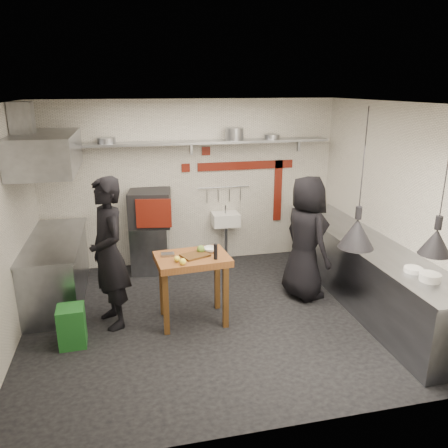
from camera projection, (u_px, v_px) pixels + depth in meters
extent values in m
plane|color=black|center=(218.00, 317.00, 5.92)|extent=(5.00, 5.00, 0.00)
plane|color=beige|center=(216.00, 103.00, 5.07)|extent=(5.00, 5.00, 0.00)
cube|color=silver|center=(192.00, 184.00, 7.45)|extent=(5.00, 0.04, 2.80)
cube|color=silver|center=(270.00, 291.00, 3.54)|extent=(5.00, 0.04, 2.80)
cube|color=silver|center=(3.00, 232.00, 4.97)|extent=(0.04, 4.20, 2.80)
cube|color=silver|center=(394.00, 207.00, 6.02)|extent=(0.04, 4.20, 2.80)
cube|color=maroon|center=(246.00, 165.00, 7.54)|extent=(1.70, 0.02, 0.14)
cube|color=maroon|center=(278.00, 191.00, 7.82)|extent=(0.14, 0.02, 1.10)
cube|color=maroon|center=(206.00, 151.00, 7.32)|extent=(0.14, 0.02, 0.14)
cube|color=maroon|center=(186.00, 168.00, 7.32)|extent=(0.14, 0.02, 0.14)
cube|color=gray|center=(192.00, 142.00, 7.06)|extent=(4.60, 0.34, 0.04)
cube|color=gray|center=(71.00, 151.00, 6.83)|extent=(0.04, 0.06, 0.24)
cube|color=gray|center=(191.00, 147.00, 7.23)|extent=(0.04, 0.06, 0.24)
cube|color=gray|center=(299.00, 144.00, 7.63)|extent=(0.04, 0.06, 0.24)
cylinder|color=gray|center=(106.00, 141.00, 6.76)|extent=(0.30, 0.30, 0.09)
cylinder|color=gray|center=(107.00, 141.00, 6.76)|extent=(0.34, 0.34, 0.07)
cylinder|color=gray|center=(234.00, 134.00, 7.17)|extent=(0.32, 0.32, 0.20)
cylinder|color=gray|center=(272.00, 137.00, 7.33)|extent=(0.32, 0.32, 0.08)
cube|color=gray|center=(150.00, 248.00, 7.29)|extent=(0.67, 0.63, 0.80)
cube|color=black|center=(150.00, 208.00, 7.12)|extent=(0.74, 0.71, 0.58)
cube|color=maroon|center=(154.00, 213.00, 6.82)|extent=(0.55, 0.11, 0.46)
cube|color=black|center=(154.00, 214.00, 6.81)|extent=(0.40, 0.08, 0.34)
cube|color=silver|center=(225.00, 219.00, 7.58)|extent=(0.46, 0.34, 0.22)
cylinder|color=gray|center=(225.00, 209.00, 7.53)|extent=(0.03, 0.03, 0.14)
cylinder|color=gray|center=(226.00, 244.00, 7.68)|extent=(0.06, 0.06, 0.66)
cylinder|color=gray|center=(224.00, 187.00, 7.55)|extent=(0.90, 0.02, 0.02)
cube|color=gray|center=(364.00, 272.00, 6.23)|extent=(0.70, 3.80, 0.90)
cube|color=gray|center=(368.00, 242.00, 6.09)|extent=(0.76, 3.90, 0.03)
cylinder|color=silver|center=(430.00, 277.00, 4.82)|extent=(0.30, 0.30, 0.09)
cylinder|color=silver|center=(413.00, 270.00, 5.06)|extent=(0.26, 0.26, 0.05)
cube|color=gray|center=(57.00, 270.00, 6.31)|extent=(0.70, 1.90, 0.90)
cube|color=gray|center=(53.00, 240.00, 6.17)|extent=(0.76, 2.00, 0.03)
cube|color=gray|center=(46.00, 152.00, 5.80)|extent=(0.78, 1.60, 0.50)
cube|color=gray|center=(22.00, 122.00, 5.63)|extent=(0.28, 0.28, 0.50)
cube|color=#1B5B20|center=(72.00, 326.00, 5.21)|extent=(0.32, 0.32, 0.50)
cube|color=#533316|center=(195.00, 255.00, 5.56)|extent=(0.40, 0.34, 0.02)
cylinder|color=black|center=(216.00, 252.00, 5.43)|extent=(0.05, 0.05, 0.20)
sphere|color=yellow|center=(177.00, 259.00, 5.37)|extent=(0.10, 0.10, 0.08)
sphere|color=yellow|center=(183.00, 262.00, 5.29)|extent=(0.11, 0.11, 0.08)
sphere|color=olive|center=(201.00, 249.00, 5.66)|extent=(0.12, 0.12, 0.10)
cube|color=gray|center=(168.00, 254.00, 5.57)|extent=(0.17, 0.12, 0.03)
imported|color=silver|center=(210.00, 250.00, 5.71)|extent=(0.21, 0.21, 0.06)
imported|color=black|center=(109.00, 254.00, 5.48)|extent=(0.68, 0.83, 1.96)
imported|color=black|center=(306.00, 238.00, 6.27)|extent=(0.75, 0.99, 1.81)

